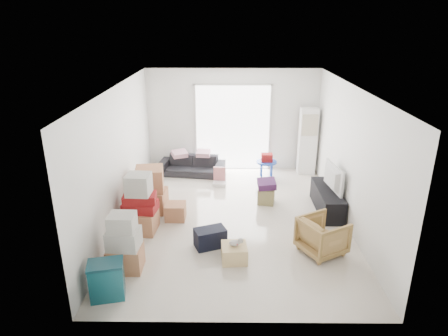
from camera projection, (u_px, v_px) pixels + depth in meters
name	position (u px, v px, depth m)	size (l,w,h in m)	color
room_shell	(235.00, 157.00, 7.76)	(4.98, 6.48, 3.18)	beige
sliding_door	(233.00, 124.00, 10.59)	(2.10, 0.04, 2.33)	white
ac_tower	(308.00, 141.00, 10.39)	(0.45, 0.30, 1.75)	white
tv_console	(327.00, 200.00, 8.53)	(0.44, 1.46, 0.49)	black
television	(328.00, 187.00, 8.42)	(0.95, 0.55, 0.12)	black
sofa	(192.00, 162.00, 10.47)	(1.71, 0.50, 0.67)	black
pillow_left	(179.00, 148.00, 10.30)	(0.39, 0.31, 0.12)	#BA879C
pillow_right	(203.00, 148.00, 10.35)	(0.32, 0.25, 0.11)	#BA879C
armchair	(323.00, 234.00, 6.94)	(0.70, 0.66, 0.72)	tan
storage_bins	(107.00, 280.00, 5.84)	(0.57, 0.45, 0.58)	#134F5A
box_stack_a	(124.00, 245.00, 6.44)	(0.55, 0.45, 1.00)	#B37451
box_stack_b	(140.00, 207.00, 7.61)	(0.67, 0.62, 1.17)	#B37451
box_stack_c	(150.00, 190.00, 8.44)	(0.69, 0.63, 0.97)	#B37451
loose_box	(176.00, 211.00, 8.18)	(0.40, 0.40, 0.34)	#B37451
duffel_bag	(210.00, 238.00, 7.19)	(0.55, 0.33, 0.35)	black
ottoman	(266.00, 195.00, 8.89)	(0.36, 0.36, 0.36)	tan
blanket	(267.00, 185.00, 8.81)	(0.39, 0.39, 0.14)	#472152
kids_table	(267.00, 161.00, 10.20)	(0.53, 0.53, 0.65)	#1A42B6
toy_walker	(220.00, 180.00, 9.89)	(0.35, 0.31, 0.44)	silver
wood_crate	(234.00, 253.00, 6.78)	(0.43, 0.43, 0.28)	#E3C083
plush_bunny	(236.00, 242.00, 6.72)	(0.25, 0.14, 0.12)	#B2ADA8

